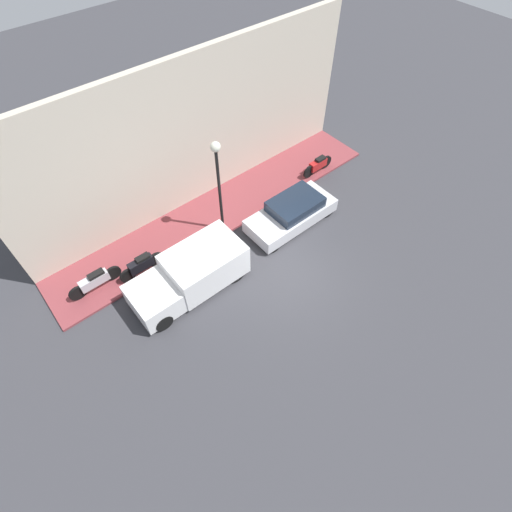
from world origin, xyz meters
TOP-DOWN VIEW (x-y plane):
  - ground_plane at (0.00, 0.00)m, footprint 60.00×60.00m
  - sidewalk at (4.52, 0.00)m, footprint 2.63×15.83m
  - building_facade at (5.98, 0.00)m, footprint 0.30×15.83m
  - parked_car at (1.98, -2.02)m, footprint 1.71×4.04m
  - delivery_van at (1.89, 3.27)m, footprint 1.90×4.47m
  - motorcycle_black at (3.63, 4.38)m, footprint 0.30×1.88m
  - scooter_silver at (4.10, 6.11)m, footprint 0.30×2.08m
  - motorcycle_red at (3.56, -5.21)m, footprint 0.30×1.81m
  - streetlamp at (3.52, 0.56)m, footprint 0.39×0.39m

SIDE VIEW (x-z plane):
  - ground_plane at x=0.00m, z-range 0.00..0.00m
  - sidewalk at x=4.52m, z-range 0.00..0.11m
  - motorcycle_red at x=3.56m, z-range 0.14..0.94m
  - scooter_silver at x=4.10m, z-range 0.15..0.96m
  - motorcycle_black at x=3.63m, z-range 0.14..1.01m
  - parked_car at x=1.98m, z-range -0.02..1.21m
  - delivery_van at x=1.89m, z-range 0.03..1.62m
  - streetlamp at x=3.52m, z-range 1.02..5.44m
  - building_facade at x=5.98m, z-range 0.00..6.51m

